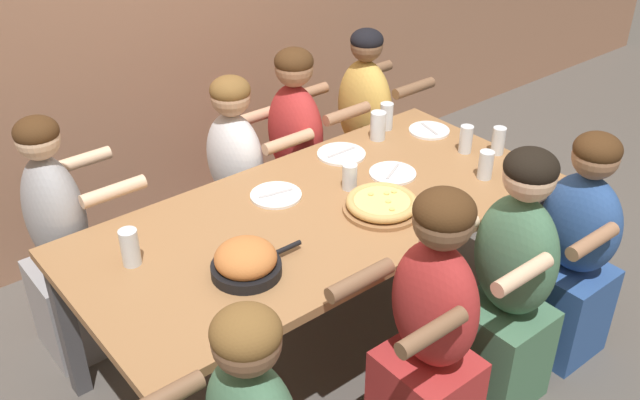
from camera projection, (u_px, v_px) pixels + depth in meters
ground_plane at (320, 342)px, 3.41m from camera, size 18.00×18.00×0.00m
dining_table at (320, 224)px, 3.05m from camera, size 2.13×0.98×0.75m
pizza_board_main at (382, 204)px, 3.00m from camera, size 0.33×0.33×0.06m
skillet_bowl at (246, 261)px, 2.61m from camera, size 0.38×0.26×0.14m
empty_plate_a at (429, 130)px, 3.66m from camera, size 0.21×0.21×0.02m
empty_plate_b at (393, 173)px, 3.27m from camera, size 0.22×0.22×0.02m
empty_plate_c at (276, 195)px, 3.11m from camera, size 0.23×0.23×0.02m
empty_plate_d at (341, 154)px, 3.44m from camera, size 0.24×0.24×0.02m
drinking_glass_a at (130, 250)px, 2.66m from camera, size 0.07×0.07×0.15m
drinking_glass_b at (350, 178)px, 3.14m from camera, size 0.07×0.07×0.12m
drinking_glass_c at (386, 117)px, 3.66m from camera, size 0.07×0.07×0.14m
drinking_glass_d at (485, 167)px, 3.22m from camera, size 0.07×0.07×0.13m
drinking_glass_e at (378, 127)px, 3.55m from camera, size 0.08×0.08×0.14m
drinking_glass_f at (498, 142)px, 3.42m from camera, size 0.06×0.06×0.14m
drinking_glass_g at (466, 141)px, 3.44m from camera, size 0.06×0.06×0.14m
diner_near_right at (573, 258)px, 3.13m from camera, size 0.51×0.40×1.11m
diner_far_center at (238, 189)px, 3.63m from camera, size 0.51×0.40×1.12m
diner_far_midright at (296, 162)px, 3.81m from camera, size 0.51×0.40×1.17m
diner_far_left at (64, 251)px, 3.13m from camera, size 0.51×0.40×1.18m
diner_near_center at (430, 339)px, 2.62m from camera, size 0.51×0.40×1.19m
diner_far_right at (364, 138)px, 4.08m from camera, size 0.51×0.40×1.17m
diner_near_midright at (509, 291)px, 2.87m from camera, size 0.51×0.40×1.19m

